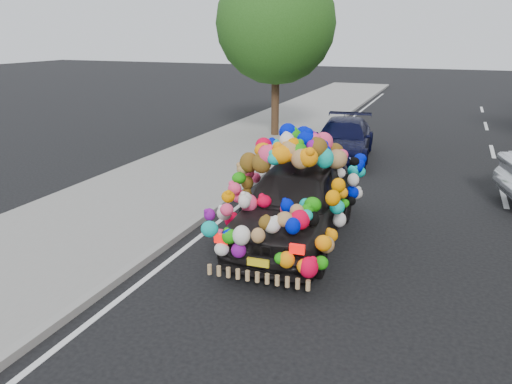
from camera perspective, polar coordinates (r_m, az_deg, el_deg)
ground at (r=8.85m, az=4.86°, el=-7.23°), size 100.00×100.00×0.00m
sidewalk at (r=10.76m, az=-17.64°, el=-3.06°), size 4.00×60.00×0.12m
kerb at (r=9.69m, az=-8.58°, el=-4.66°), size 0.15×60.00×0.13m
tree_near_sidewalk at (r=18.24m, az=2.31°, el=18.70°), size 4.20×4.20×6.13m
plush_art_car at (r=9.19m, az=4.59°, el=0.92°), size 2.28×4.57×2.11m
navy_sedan at (r=15.54m, az=9.92°, el=5.90°), size 2.09×4.28×1.20m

